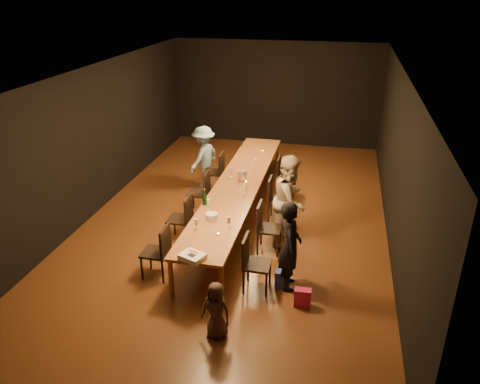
% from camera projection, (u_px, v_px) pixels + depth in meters
% --- Properties ---
extents(ground, '(10.00, 10.00, 0.00)m').
position_uv_depth(ground, '(238.00, 216.00, 9.81)').
color(ground, '#462111').
rests_on(ground, ground).
extents(room_shell, '(6.04, 10.04, 3.02)m').
position_uv_depth(room_shell, '(238.00, 120.00, 8.96)').
color(room_shell, black).
rests_on(room_shell, ground).
extents(table, '(0.90, 6.00, 0.75)m').
position_uv_depth(table, '(238.00, 186.00, 9.52)').
color(table, brown).
rests_on(table, ground).
extents(chair_right_0, '(0.42, 0.42, 0.93)m').
position_uv_depth(chair_right_0, '(257.00, 264.00, 7.32)').
color(chair_right_0, black).
rests_on(chair_right_0, ground).
extents(chair_right_1, '(0.42, 0.42, 0.93)m').
position_uv_depth(chair_right_1, '(269.00, 228.00, 8.39)').
color(chair_right_1, black).
rests_on(chair_right_1, ground).
extents(chair_right_2, '(0.42, 0.42, 0.93)m').
position_uv_depth(chair_right_2, '(279.00, 200.00, 9.45)').
color(chair_right_2, black).
rests_on(chair_right_2, ground).
extents(chair_right_3, '(0.42, 0.42, 0.93)m').
position_uv_depth(chair_right_3, '(287.00, 178.00, 10.52)').
color(chair_right_3, black).
rests_on(chair_right_3, ground).
extents(chair_left_0, '(0.42, 0.42, 0.93)m').
position_uv_depth(chair_left_0, '(155.00, 252.00, 7.66)').
color(chair_left_0, black).
rests_on(chair_left_0, ground).
extents(chair_left_1, '(0.42, 0.42, 0.93)m').
position_uv_depth(chair_left_1, '(180.00, 218.00, 8.72)').
color(chair_left_1, black).
rests_on(chair_left_1, ground).
extents(chair_left_2, '(0.42, 0.42, 0.93)m').
position_uv_depth(chair_left_2, '(199.00, 193.00, 9.79)').
color(chair_left_2, black).
rests_on(chair_left_2, ground).
extents(chair_left_3, '(0.42, 0.42, 0.93)m').
position_uv_depth(chair_left_3, '(214.00, 172.00, 10.86)').
color(chair_left_3, black).
rests_on(chair_left_3, ground).
extents(woman_birthday, '(0.45, 0.60, 1.50)m').
position_uv_depth(woman_birthday, '(290.00, 246.00, 7.27)').
color(woman_birthday, black).
rests_on(woman_birthday, ground).
extents(woman_tan, '(0.80, 0.94, 1.71)m').
position_uv_depth(woman_tan, '(290.00, 200.00, 8.55)').
color(woman_tan, beige).
rests_on(woman_tan, ground).
extents(man_blue, '(0.83, 1.07, 1.47)m').
position_uv_depth(man_blue, '(204.00, 157.00, 11.00)').
color(man_blue, '#82A7C9').
rests_on(man_blue, ground).
extents(child, '(0.46, 0.35, 0.86)m').
position_uv_depth(child, '(216.00, 310.00, 6.35)').
color(child, '#463127').
rests_on(child, ground).
extents(gift_bag_red, '(0.26, 0.15, 0.30)m').
position_uv_depth(gift_bag_red, '(302.00, 298.00, 7.06)').
color(gift_bag_red, '#D41F5E').
rests_on(gift_bag_red, ground).
extents(gift_bag_blue, '(0.26, 0.19, 0.29)m').
position_uv_depth(gift_bag_blue, '(282.00, 279.00, 7.51)').
color(gift_bag_blue, blue).
rests_on(gift_bag_blue, ground).
extents(birthday_cake, '(0.42, 0.39, 0.08)m').
position_uv_depth(birthday_cake, '(192.00, 256.00, 6.92)').
color(birthday_cake, white).
rests_on(birthday_cake, table).
extents(plate_stack, '(0.25, 0.25, 0.12)m').
position_uv_depth(plate_stack, '(212.00, 217.00, 8.05)').
color(plate_stack, silver).
rests_on(plate_stack, table).
extents(champagne_bottle, '(0.10, 0.10, 0.33)m').
position_uv_depth(champagne_bottle, '(205.00, 197.00, 8.54)').
color(champagne_bottle, black).
rests_on(champagne_bottle, table).
extents(ice_bucket, '(0.22, 0.22, 0.20)m').
position_uv_depth(ice_bucket, '(242.00, 175.00, 9.64)').
color(ice_bucket, silver).
rests_on(ice_bucket, table).
extents(wineglass_0, '(0.06, 0.06, 0.21)m').
position_uv_depth(wineglass_0, '(196.00, 225.00, 7.69)').
color(wineglass_0, beige).
rests_on(wineglass_0, table).
extents(wineglass_1, '(0.06, 0.06, 0.21)m').
position_uv_depth(wineglass_1, '(229.00, 222.00, 7.76)').
color(wineglass_1, beige).
rests_on(wineglass_1, table).
extents(wineglass_2, '(0.06, 0.06, 0.21)m').
position_uv_depth(wineglass_2, '(209.00, 204.00, 8.39)').
color(wineglass_2, silver).
rests_on(wineglass_2, table).
extents(wineglass_3, '(0.06, 0.06, 0.21)m').
position_uv_depth(wineglass_3, '(245.00, 188.00, 9.05)').
color(wineglass_3, beige).
rests_on(wineglass_3, table).
extents(wineglass_4, '(0.06, 0.06, 0.21)m').
position_uv_depth(wineglass_4, '(231.00, 172.00, 9.79)').
color(wineglass_4, silver).
rests_on(wineglass_4, table).
extents(wineglass_5, '(0.06, 0.06, 0.21)m').
position_uv_depth(wineglass_5, '(255.00, 163.00, 10.27)').
color(wineglass_5, silver).
rests_on(wineglass_5, table).
extents(tealight_near, '(0.05, 0.05, 0.03)m').
position_uv_depth(tealight_near, '(218.00, 234.00, 7.57)').
color(tealight_near, '#B2B7B2').
rests_on(tealight_near, table).
extents(tealight_mid, '(0.05, 0.05, 0.03)m').
position_uv_depth(tealight_mid, '(246.00, 182.00, 9.53)').
color(tealight_mid, '#B2B7B2').
rests_on(tealight_mid, table).
extents(tealight_far, '(0.05, 0.05, 0.03)m').
position_uv_depth(tealight_far, '(262.00, 151.00, 11.25)').
color(tealight_far, '#B2B7B2').
rests_on(tealight_far, table).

